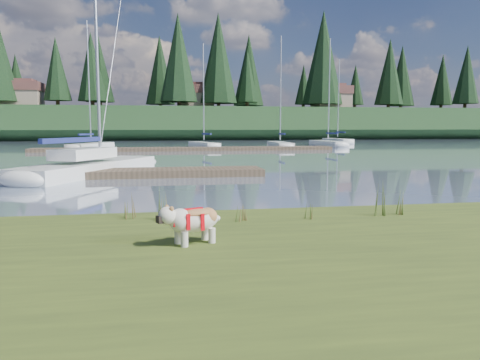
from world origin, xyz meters
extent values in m
plane|color=#7C8CA6|center=(0.00, 30.00, 0.00)|extent=(200.00, 200.00, 0.00)
cube|color=#42521C|center=(0.00, -6.00, 0.17)|extent=(60.00, 9.00, 0.35)
cube|color=#1B351A|center=(0.00, 73.00, 2.50)|extent=(200.00, 20.00, 5.00)
cylinder|color=silver|center=(-0.06, -4.41, 0.46)|extent=(0.11, 0.11, 0.23)
cylinder|color=silver|center=(-0.15, -4.20, 0.46)|extent=(0.11, 0.11, 0.23)
cylinder|color=silver|center=(0.36, -4.24, 0.46)|extent=(0.11, 0.11, 0.23)
cylinder|color=silver|center=(0.28, -4.03, 0.46)|extent=(0.11, 0.11, 0.23)
ellipsoid|color=silver|center=(0.12, -4.22, 0.70)|extent=(0.83, 0.62, 0.35)
ellipsoid|color=#AD7241|center=(0.12, -4.22, 0.81)|extent=(0.61, 0.52, 0.12)
ellipsoid|color=silver|center=(-0.30, -4.38, 0.81)|extent=(0.34, 0.35, 0.26)
cube|color=black|center=(-0.41, -4.43, 0.77)|extent=(0.12, 0.15, 0.10)
cube|color=white|center=(-3.35, 10.16, 0.22)|extent=(5.43, 8.61, 0.70)
ellipsoid|color=white|center=(-1.52, 14.05, 0.22)|extent=(2.70, 2.92, 0.70)
cylinder|color=silver|center=(-3.02, 10.87, 7.31)|extent=(0.14, 0.14, 13.02)
cube|color=navy|center=(-3.89, 9.02, 1.55)|extent=(1.85, 3.62, 0.20)
cube|color=white|center=(-3.56, 9.72, 0.95)|extent=(2.57, 3.41, 0.45)
cube|color=#4C3D2C|center=(-4.00, 9.00, 0.15)|extent=(16.00, 2.00, 0.30)
cube|color=#4C3D2C|center=(2.00, 30.00, 0.15)|extent=(26.00, 2.20, 0.30)
cube|color=white|center=(-6.57, 34.06, 0.22)|extent=(3.64, 7.08, 0.70)
ellipsoid|color=white|center=(-5.50, 37.36, 0.22)|extent=(2.02, 2.27, 0.70)
cylinder|color=silver|center=(-6.57, 34.06, 6.22)|extent=(0.12, 0.12, 10.83)
cube|color=navy|center=(-6.87, 33.16, 1.40)|extent=(1.04, 2.68, 0.20)
cube|color=white|center=(4.00, 34.85, 0.22)|extent=(2.71, 6.03, 0.70)
ellipsoid|color=white|center=(3.30, 37.71, 0.22)|extent=(1.63, 1.87, 0.70)
cylinder|color=silver|center=(4.00, 34.85, 5.43)|extent=(0.12, 0.12, 9.26)
cube|color=navy|center=(4.20, 34.08, 1.40)|extent=(0.76, 2.32, 0.20)
cube|color=white|center=(11.54, 34.14, 0.22)|extent=(1.87, 6.62, 0.70)
ellipsoid|color=white|center=(11.73, 37.41, 0.22)|extent=(1.53, 1.87, 0.70)
cylinder|color=silver|center=(11.54, 34.14, 5.83)|extent=(0.12, 0.12, 10.07)
cube|color=navy|center=(11.48, 33.25, 1.40)|extent=(0.35, 2.61, 0.20)
cube|color=white|center=(17.77, 37.40, 0.22)|extent=(2.08, 6.98, 0.70)
ellipsoid|color=white|center=(17.51, 40.83, 0.22)|extent=(1.64, 1.98, 0.70)
cylinder|color=silver|center=(17.77, 37.40, 6.10)|extent=(0.12, 0.12, 10.61)
cube|color=navy|center=(17.84, 36.46, 1.40)|extent=(0.41, 2.74, 0.20)
cube|color=white|center=(22.45, 46.47, 0.22)|extent=(1.81, 6.64, 0.70)
ellipsoid|color=white|center=(22.29, 49.75, 0.22)|extent=(1.52, 1.86, 0.70)
cylinder|color=silver|center=(22.45, 46.47, 5.71)|extent=(0.12, 0.12, 9.81)
cube|color=navy|center=(22.49, 45.57, 1.40)|extent=(0.33, 2.62, 0.20)
cone|color=#475B23|center=(-0.41, -2.36, 0.63)|extent=(0.03, 0.03, 0.56)
cone|color=brown|center=(-0.30, -2.43, 0.58)|extent=(0.03, 0.03, 0.45)
cone|color=#475B23|center=(-0.35, -2.33, 0.66)|extent=(0.03, 0.03, 0.62)
cone|color=brown|center=(-0.27, -2.39, 0.55)|extent=(0.03, 0.03, 0.39)
cone|color=#475B23|center=(-0.39, -2.44, 0.60)|extent=(0.03, 0.03, 0.51)
cone|color=#475B23|center=(1.02, -2.67, 0.53)|extent=(0.03, 0.03, 0.37)
cone|color=brown|center=(1.13, -2.74, 0.50)|extent=(0.03, 0.03, 0.29)
cone|color=#475B23|center=(1.08, -2.64, 0.55)|extent=(0.03, 0.03, 0.40)
cone|color=brown|center=(1.16, -2.70, 0.48)|extent=(0.03, 0.03, 0.26)
cone|color=#475B23|center=(1.04, -2.75, 0.51)|extent=(0.03, 0.03, 0.33)
cone|color=#475B23|center=(3.79, -2.68, 0.68)|extent=(0.03, 0.03, 0.65)
cone|color=brown|center=(3.90, -2.75, 0.61)|extent=(0.03, 0.03, 0.52)
cone|color=#475B23|center=(3.85, -2.65, 0.71)|extent=(0.03, 0.03, 0.72)
cone|color=brown|center=(3.93, -2.71, 0.58)|extent=(0.03, 0.03, 0.46)
cone|color=#475B23|center=(3.81, -2.76, 0.64)|extent=(0.03, 0.03, 0.59)
cone|color=#475B23|center=(-1.06, -2.06, 0.58)|extent=(0.03, 0.03, 0.46)
cone|color=brown|center=(-0.95, -2.13, 0.54)|extent=(0.03, 0.03, 0.37)
cone|color=#475B23|center=(-1.00, -2.03, 0.61)|extent=(0.03, 0.03, 0.51)
cone|color=brown|center=(-0.92, -2.09, 0.51)|extent=(0.03, 0.03, 0.32)
cone|color=#475B23|center=(-1.04, -2.14, 0.56)|extent=(0.03, 0.03, 0.42)
cone|color=#475B23|center=(2.32, -2.70, 0.53)|extent=(0.03, 0.03, 0.35)
cone|color=brown|center=(2.43, -2.77, 0.49)|extent=(0.03, 0.03, 0.28)
cone|color=#475B23|center=(2.38, -2.67, 0.54)|extent=(0.03, 0.03, 0.39)
cone|color=brown|center=(2.46, -2.73, 0.47)|extent=(0.03, 0.03, 0.25)
cone|color=#475B23|center=(2.34, -2.78, 0.51)|extent=(0.03, 0.03, 0.32)
cone|color=#475B23|center=(4.25, -2.60, 0.57)|extent=(0.03, 0.03, 0.45)
cone|color=brown|center=(4.36, -2.67, 0.53)|extent=(0.03, 0.03, 0.36)
cone|color=#475B23|center=(4.31, -2.57, 0.60)|extent=(0.03, 0.03, 0.49)
cone|color=brown|center=(4.39, -2.63, 0.51)|extent=(0.03, 0.03, 0.31)
cone|color=#475B23|center=(4.27, -2.68, 0.55)|extent=(0.03, 0.03, 0.40)
cube|color=#33281C|center=(0.00, -1.60, 0.07)|extent=(60.00, 0.50, 0.14)
cylinder|color=#382619|center=(-10.00, 72.00, 5.90)|extent=(0.60, 0.60, 1.80)
cone|color=black|center=(-10.00, 72.00, 11.75)|extent=(4.84, 4.84, 11.00)
cylinder|color=#382619|center=(3.00, 66.00, 5.90)|extent=(0.60, 0.60, 1.80)
cone|color=black|center=(3.00, 66.00, 13.10)|extent=(6.16, 6.16, 14.00)
cylinder|color=#382619|center=(15.00, 70.00, 5.90)|extent=(0.60, 0.60, 1.80)
cone|color=black|center=(15.00, 70.00, 10.85)|extent=(3.96, 3.96, 9.00)
cylinder|color=#382619|center=(28.00, 68.00, 5.90)|extent=(0.60, 0.60, 1.80)
cone|color=black|center=(28.00, 68.00, 14.00)|extent=(7.04, 7.04, 16.00)
cylinder|color=#382619|center=(42.00, 71.00, 5.90)|extent=(0.60, 0.60, 1.80)
cone|color=black|center=(42.00, 71.00, 12.20)|extent=(5.28, 5.28, 12.00)
cylinder|color=#382619|center=(55.00, 67.00, 5.90)|extent=(0.60, 0.60, 1.80)
cone|color=black|center=(55.00, 67.00, 11.52)|extent=(4.62, 4.62, 10.50)
cube|color=gray|center=(-22.00, 70.00, 6.40)|extent=(6.00, 5.00, 2.80)
cube|color=brown|center=(-22.00, 70.00, 8.50)|extent=(6.30, 5.30, 1.40)
cube|color=brown|center=(-22.00, 70.00, 9.30)|extent=(4.20, 3.60, 0.70)
cube|color=gray|center=(6.00, 71.00, 6.40)|extent=(6.00, 5.00, 2.80)
cube|color=brown|center=(6.00, 71.00, 8.50)|extent=(6.30, 5.30, 1.40)
cube|color=brown|center=(6.00, 71.00, 9.30)|extent=(4.20, 3.60, 0.70)
cube|color=gray|center=(30.00, 69.00, 6.40)|extent=(6.00, 5.00, 2.80)
cube|color=brown|center=(30.00, 69.00, 8.50)|extent=(6.30, 5.30, 1.40)
cube|color=brown|center=(30.00, 69.00, 9.30)|extent=(4.20, 3.60, 0.70)
camera|label=1|loc=(-0.41, -11.11, 2.09)|focal=35.00mm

